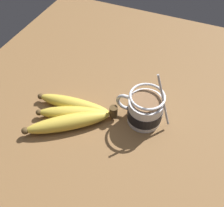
{
  "coord_description": "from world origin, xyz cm",
  "views": [
    {
      "loc": [
        -9.82,
        39.04,
        53.67
      ],
      "look_at": [
        5.97,
        1.87,
        6.76
      ],
      "focal_mm": 40.0,
      "sensor_mm": 36.0,
      "label": 1
    }
  ],
  "objects": [
    {
      "name": "table",
      "position": [
        0.0,
        0.0,
        1.39
      ],
      "size": [
        101.98,
        101.98,
        2.79
      ],
      "color": "brown",
      "rests_on": "ground"
    },
    {
      "name": "coffee_mug",
      "position": [
        -2.13,
        0.53,
        6.62
      ],
      "size": [
        14.01,
        8.67,
        16.09
      ],
      "color": "silver",
      "rests_on": "table"
    },
    {
      "name": "banana_bunch",
      "position": [
        14.59,
        7.31,
        4.65
      ],
      "size": [
        22.03,
        16.2,
        4.31
      ],
      "color": "#4C381E",
      "rests_on": "table"
    }
  ]
}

